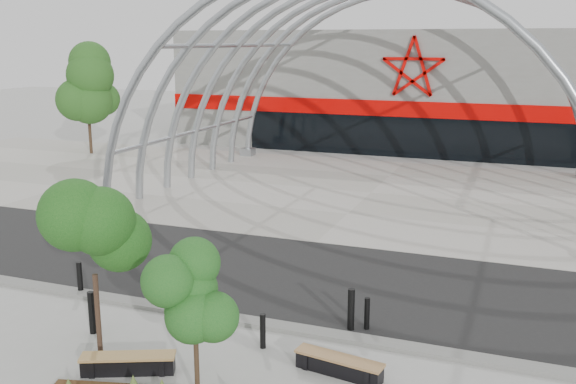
# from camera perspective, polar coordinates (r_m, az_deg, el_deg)

# --- Properties ---
(ground) EXTENTS (140.00, 140.00, 0.00)m
(ground) POSITION_cam_1_polar(r_m,az_deg,el_deg) (17.74, -4.67, -11.01)
(ground) COLOR #9D9C97
(ground) RESTS_ON ground
(road) EXTENTS (140.00, 7.00, 0.02)m
(road) POSITION_cam_1_polar(r_m,az_deg,el_deg) (20.71, -0.49, -7.29)
(road) COLOR black
(road) RESTS_ON ground
(forecourt) EXTENTS (60.00, 17.00, 0.04)m
(forecourt) POSITION_cam_1_polar(r_m,az_deg,el_deg) (31.72, 7.38, -0.08)
(forecourt) COLOR #A29D93
(forecourt) RESTS_ON ground
(kerb) EXTENTS (60.00, 0.50, 0.12)m
(kerb) POSITION_cam_1_polar(r_m,az_deg,el_deg) (17.51, -5.03, -11.15)
(kerb) COLOR slate
(kerb) RESTS_ON ground
(arena_building) EXTENTS (34.00, 15.24, 8.00)m
(arena_building) POSITION_cam_1_polar(r_m,az_deg,el_deg) (48.64, 12.55, 9.08)
(arena_building) COLOR slate
(arena_building) RESTS_ON ground
(vault_canopy) EXTENTS (20.80, 15.80, 20.36)m
(vault_canopy) POSITION_cam_1_polar(r_m,az_deg,el_deg) (31.72, 7.38, -0.08)
(vault_canopy) COLOR #979CA1
(vault_canopy) RESTS_ON ground
(street_tree_0) EXTENTS (1.72, 1.72, 3.91)m
(street_tree_0) POSITION_cam_1_polar(r_m,az_deg,el_deg) (15.40, -16.99, -4.20)
(street_tree_0) COLOR black
(street_tree_0) RESTS_ON ground
(street_tree_1) EXTENTS (1.31, 1.31, 3.10)m
(street_tree_1) POSITION_cam_1_polar(r_m,az_deg,el_deg) (13.24, -8.33, -9.33)
(street_tree_1) COLOR black
(street_tree_1) RESTS_ON ground
(bench_0) EXTENTS (2.11, 1.27, 0.44)m
(bench_0) POSITION_cam_1_polar(r_m,az_deg,el_deg) (15.32, -14.01, -14.62)
(bench_0) COLOR black
(bench_0) RESTS_ON ground
(bench_1) EXTENTS (2.10, 0.77, 0.43)m
(bench_1) POSITION_cam_1_polar(r_m,az_deg,el_deg) (14.88, 4.54, -15.15)
(bench_1) COLOR black
(bench_1) RESTS_ON ground
(bollard_0) EXTENTS (0.16, 0.16, 0.98)m
(bollard_0) POSITION_cam_1_polar(r_m,az_deg,el_deg) (19.98, -18.02, -7.28)
(bollard_0) COLOR black
(bollard_0) RESTS_ON ground
(bollard_1) EXTENTS (0.18, 0.18, 1.12)m
(bollard_1) POSITION_cam_1_polar(r_m,az_deg,el_deg) (17.30, -17.03, -10.21)
(bollard_1) COLOR black
(bollard_1) RESTS_ON ground
(bollard_2) EXTENTS (0.14, 0.14, 0.89)m
(bollard_2) POSITION_cam_1_polar(r_m,az_deg,el_deg) (15.89, -2.26, -12.24)
(bollard_2) COLOR black
(bollard_2) RESTS_ON ground
(bollard_3) EXTENTS (0.14, 0.14, 0.87)m
(bollard_3) POSITION_cam_1_polar(r_m,az_deg,el_deg) (16.93, 7.03, -10.70)
(bollard_3) COLOR black
(bollard_3) RESTS_ON ground
(bollard_4) EXTENTS (0.18, 0.18, 1.12)m
(bollard_4) POSITION_cam_1_polar(r_m,az_deg,el_deg) (16.81, 5.63, -10.36)
(bollard_4) COLOR black
(bollard_4) RESTS_ON ground
(bg_tree_0) EXTENTS (3.00, 3.00, 6.45)m
(bg_tree_0) POSITION_cam_1_polar(r_m,az_deg,el_deg) (43.96, -17.48, 9.22)
(bg_tree_0) COLOR black
(bg_tree_0) RESTS_ON ground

